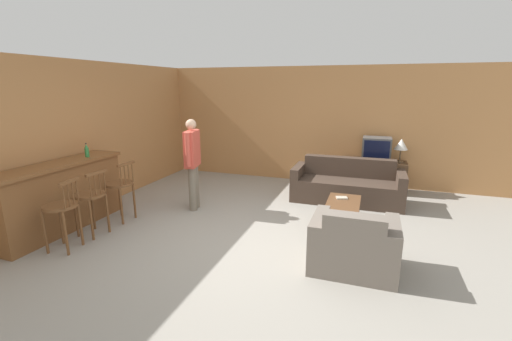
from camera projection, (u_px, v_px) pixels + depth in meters
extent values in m
plane|color=gray|center=(242.00, 242.00, 4.88)|extent=(24.00, 24.00, 0.00)
cube|color=#B27A47|center=(298.00, 125.00, 7.89)|extent=(9.40, 0.08, 2.60)
cube|color=#B27A47|center=(118.00, 131.00, 6.75)|extent=(0.08, 8.62, 2.60)
cube|color=brown|center=(61.00, 198.00, 5.23)|extent=(0.47, 2.06, 1.00)
cube|color=brown|center=(57.00, 165.00, 5.10)|extent=(0.55, 2.12, 0.05)
cylinder|color=brown|center=(60.00, 206.00, 4.53)|extent=(0.50, 0.50, 0.04)
cylinder|color=brown|center=(61.00, 224.00, 4.77)|extent=(0.04, 0.04, 0.60)
cylinder|color=brown|center=(45.00, 232.00, 4.48)|extent=(0.04, 0.04, 0.60)
cylinder|color=brown|center=(81.00, 225.00, 4.72)|extent=(0.04, 0.04, 0.60)
cylinder|color=brown|center=(66.00, 234.00, 4.44)|extent=(0.04, 0.04, 0.60)
cylinder|color=brown|center=(77.00, 191.00, 4.58)|extent=(0.02, 0.02, 0.31)
cylinder|color=brown|center=(73.00, 193.00, 4.50)|extent=(0.02, 0.02, 0.31)
cylinder|color=brown|center=(69.00, 195.00, 4.41)|extent=(0.02, 0.02, 0.31)
cylinder|color=brown|center=(64.00, 197.00, 4.33)|extent=(0.02, 0.02, 0.31)
cube|color=brown|center=(69.00, 182.00, 4.42)|extent=(0.10, 0.36, 0.04)
cylinder|color=brown|center=(90.00, 195.00, 4.99)|extent=(0.46, 0.46, 0.04)
cylinder|color=brown|center=(93.00, 211.00, 5.26)|extent=(0.04, 0.04, 0.60)
cylinder|color=brown|center=(76.00, 217.00, 4.99)|extent=(0.04, 0.04, 0.60)
cylinder|color=brown|center=(108.00, 213.00, 5.15)|extent=(0.04, 0.04, 0.60)
cylinder|color=brown|center=(91.00, 220.00, 4.88)|extent=(0.04, 0.04, 0.60)
cylinder|color=brown|center=(105.00, 182.00, 5.00)|extent=(0.02, 0.02, 0.31)
cylinder|color=brown|center=(100.00, 184.00, 4.92)|extent=(0.02, 0.02, 0.31)
cylinder|color=brown|center=(95.00, 185.00, 4.84)|extent=(0.02, 0.02, 0.31)
cylinder|color=brown|center=(90.00, 187.00, 4.77)|extent=(0.02, 0.02, 0.31)
cube|color=brown|center=(96.00, 173.00, 4.84)|extent=(0.06, 0.37, 0.04)
cylinder|color=brown|center=(119.00, 184.00, 5.56)|extent=(0.45, 0.45, 0.04)
cylinder|color=brown|center=(120.00, 199.00, 5.82)|extent=(0.04, 0.04, 0.60)
cylinder|color=brown|center=(107.00, 204.00, 5.55)|extent=(0.04, 0.04, 0.60)
cylinder|color=brown|center=(134.00, 201.00, 5.72)|extent=(0.04, 0.04, 0.60)
cylinder|color=brown|center=(121.00, 206.00, 5.45)|extent=(0.04, 0.04, 0.60)
cylinder|color=brown|center=(132.00, 173.00, 5.57)|extent=(0.02, 0.02, 0.31)
cylinder|color=brown|center=(129.00, 174.00, 5.49)|extent=(0.02, 0.02, 0.31)
cylinder|color=brown|center=(125.00, 175.00, 5.41)|extent=(0.02, 0.02, 0.31)
cylinder|color=brown|center=(121.00, 176.00, 5.33)|extent=(0.02, 0.02, 0.31)
cube|color=brown|center=(126.00, 164.00, 5.41)|extent=(0.05, 0.37, 0.04)
cube|color=#423328|center=(347.00, 191.00, 6.55)|extent=(1.73, 0.83, 0.43)
cube|color=#423328|center=(349.00, 167.00, 6.73)|extent=(1.73, 0.22, 0.37)
cube|color=#423328|center=(298.00, 181.00, 6.83)|extent=(0.16, 0.83, 0.64)
cube|color=#423328|center=(400.00, 190.00, 6.23)|extent=(0.16, 0.83, 0.64)
cube|color=#70665B|center=(353.00, 251.00, 4.14)|extent=(0.68, 0.79, 0.43)
cube|color=#70665B|center=(354.00, 230.00, 3.79)|extent=(0.68, 0.22, 0.36)
cube|color=#70665B|center=(391.00, 249.00, 3.99)|extent=(0.16, 0.79, 0.63)
cube|color=#70665B|center=(319.00, 239.00, 4.25)|extent=(0.16, 0.79, 0.63)
cube|color=brown|center=(343.00, 203.00, 5.44)|extent=(0.51, 0.95, 0.04)
cube|color=brown|center=(325.00, 222.00, 5.16)|extent=(0.06, 0.06, 0.33)
cube|color=brown|center=(355.00, 226.00, 5.02)|extent=(0.06, 0.06, 0.33)
cube|color=brown|center=(332.00, 204.00, 5.95)|extent=(0.06, 0.06, 0.33)
cube|color=brown|center=(358.00, 207.00, 5.82)|extent=(0.06, 0.06, 0.33)
cube|color=#513823|center=(374.00, 176.00, 7.24)|extent=(1.24, 0.50, 0.64)
cube|color=#4C4C4C|center=(376.00, 149.00, 7.10)|extent=(0.57, 0.45, 0.50)
cube|color=black|center=(376.00, 151.00, 6.89)|extent=(0.50, 0.01, 0.43)
cylinder|color=#2D7F3D|center=(87.00, 152.00, 5.52)|extent=(0.06, 0.06, 0.15)
cone|color=#2D7F3D|center=(86.00, 146.00, 5.50)|extent=(0.06, 0.06, 0.06)
cylinder|color=black|center=(86.00, 144.00, 5.49)|extent=(0.02, 0.02, 0.02)
cube|color=#B7AD99|center=(342.00, 198.00, 5.64)|extent=(0.21, 0.18, 0.02)
cylinder|color=brown|center=(399.00, 162.00, 7.01)|extent=(0.16, 0.16, 0.02)
cylinder|color=brown|center=(400.00, 155.00, 6.98)|extent=(0.03, 0.03, 0.24)
cone|color=silver|center=(401.00, 144.00, 6.93)|extent=(0.27, 0.27, 0.22)
cylinder|color=#756B5B|center=(193.00, 189.00, 6.05)|extent=(0.14, 0.14, 0.79)
cylinder|color=#756B5B|center=(195.00, 186.00, 6.20)|extent=(0.14, 0.14, 0.79)
cube|color=#CC4C3D|center=(192.00, 149.00, 5.95)|extent=(0.27, 0.47, 0.63)
cylinder|color=#CC4C3D|center=(188.00, 150.00, 5.71)|extent=(0.09, 0.09, 0.58)
cylinder|color=#CC4C3D|center=(196.00, 145.00, 6.18)|extent=(0.09, 0.09, 0.58)
sphere|color=tan|center=(191.00, 124.00, 5.85)|extent=(0.18, 0.18, 0.18)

